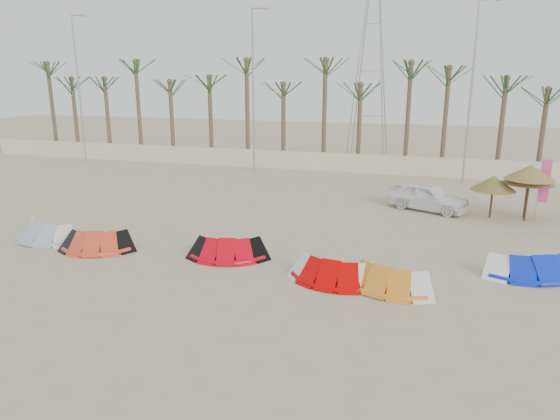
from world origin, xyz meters
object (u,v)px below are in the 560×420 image
(parasol_mid, at_px, (531,172))
(kite_grey, at_px, (47,229))
(car, at_px, (428,197))
(kite_red_mid, at_px, (231,246))
(parasol_left, at_px, (493,183))
(kite_red_left, at_px, (101,239))
(kite_orange, at_px, (385,274))
(parasol_right, at_px, (529,176))
(kite_red_right, at_px, (334,268))
(kite_blue, at_px, (534,261))

(parasol_mid, bearing_deg, kite_grey, -156.73)
(parasol_mid, distance_m, car, 4.80)
(kite_red_mid, xyz_separation_m, parasol_left, (10.06, 8.57, 1.29))
(kite_red_left, xyz_separation_m, kite_orange, (11.09, -0.46, 0.00))
(kite_orange, distance_m, parasol_right, 11.72)
(kite_grey, xyz_separation_m, kite_red_mid, (8.25, 0.12, -0.00))
(parasol_left, bearing_deg, kite_red_left, -148.93)
(kite_red_right, distance_m, kite_blue, 7.07)
(kite_red_right, bearing_deg, kite_blue, 21.28)
(kite_grey, distance_m, parasol_right, 21.91)
(kite_red_right, bearing_deg, car, 73.90)
(parasol_mid, bearing_deg, car, 170.46)
(kite_blue, bearing_deg, kite_grey, -175.25)
(kite_blue, bearing_deg, kite_red_left, -172.46)
(kite_red_left, height_order, parasol_right, parasol_right)
(kite_red_right, distance_m, parasol_left, 11.40)
(kite_grey, relative_size, kite_red_mid, 1.07)
(kite_red_mid, relative_size, kite_red_right, 1.00)
(parasol_right, bearing_deg, kite_orange, -119.89)
(kite_grey, xyz_separation_m, kite_blue, (19.00, 1.58, 0.00))
(kite_red_left, relative_size, parasol_left, 1.52)
(parasol_left, bearing_deg, kite_blue, -84.50)
(kite_orange, bearing_deg, kite_grey, 175.93)
(kite_grey, bearing_deg, kite_blue, 4.75)
(kite_grey, xyz_separation_m, car, (15.37, 9.27, 0.28))
(kite_red_mid, xyz_separation_m, kite_blue, (10.75, 1.46, 0.00))
(kite_grey, bearing_deg, kite_red_left, -10.21)
(kite_red_left, distance_m, car, 15.80)
(kite_red_left, relative_size, parasol_right, 1.32)
(kite_red_mid, distance_m, parasol_right, 14.76)
(kite_red_left, distance_m, kite_orange, 11.10)
(kite_orange, xyz_separation_m, parasol_left, (4.22, 9.69, 1.29))
(kite_grey, height_order, kite_orange, same)
(kite_red_left, height_order, kite_blue, same)
(parasol_mid, bearing_deg, kite_red_mid, -144.02)
(kite_grey, distance_m, kite_red_right, 12.45)
(kite_red_right, bearing_deg, kite_grey, 175.46)
(kite_red_mid, relative_size, parasol_right, 1.35)
(kite_red_right, height_order, parasol_mid, parasol_mid)
(kite_blue, height_order, parasol_mid, parasol_mid)
(kite_red_right, bearing_deg, parasol_left, 58.62)
(kite_grey, relative_size, parasol_left, 1.66)
(parasol_left, xyz_separation_m, car, (-2.94, 0.59, -1.01))
(kite_red_mid, distance_m, kite_orange, 5.95)
(kite_red_mid, relative_size, car, 0.80)
(parasol_mid, xyz_separation_m, car, (-4.45, 0.75, -1.65))
(kite_red_mid, bearing_deg, kite_grey, -179.16)
(kite_red_right, bearing_deg, parasol_mid, 52.08)
(kite_orange, xyz_separation_m, parasol_mid, (5.73, 9.53, 1.92))
(car, bearing_deg, parasol_right, -70.42)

